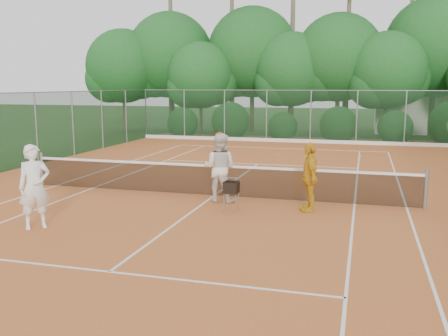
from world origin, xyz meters
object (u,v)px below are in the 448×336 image
Objects in this scene: player_yellow at (309,177)px; ball_hopper at (231,188)px; player_white at (34,187)px; player_center_grp at (220,167)px.

ball_hopper is (-1.94, -0.68, -0.27)m from player_yellow.
player_white is 1.07× the size of player_yellow.
player_center_grp is 1.33m from ball_hopper.
player_center_grp is 2.45× the size of ball_hopper.
player_white reaches higher than ball_hopper.
player_center_grp is 2.61m from player_yellow.
player_white is 2.41× the size of ball_hopper.
player_white is at bearing -131.85° from player_center_grp.
player_white is 6.81m from player_yellow.
player_center_grp is (3.36, 3.76, 0.00)m from player_white.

